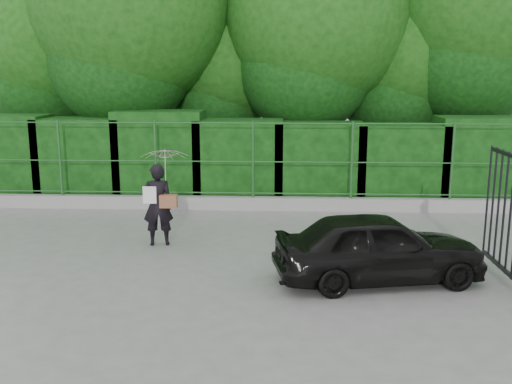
{
  "coord_description": "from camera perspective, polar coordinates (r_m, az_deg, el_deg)",
  "views": [
    {
      "loc": [
        1.08,
        -8.68,
        3.2
      ],
      "look_at": [
        0.62,
        1.3,
        1.1
      ],
      "focal_mm": 40.0,
      "sensor_mm": 36.0,
      "label": 1
    }
  ],
  "objects": [
    {
      "name": "trees",
      "position": [
        16.47,
        2.98,
        16.8
      ],
      "size": [
        17.1,
        6.15,
        8.08
      ],
      "color": "black",
      "rests_on": "ground"
    },
    {
      "name": "fence",
      "position": [
        13.35,
        -1.07,
        3.26
      ],
      "size": [
        14.13,
        0.06,
        1.8
      ],
      "color": "#235625",
      "rests_on": "kerb"
    },
    {
      "name": "hedge",
      "position": [
        14.38,
        -1.98,
        3.26
      ],
      "size": [
        14.2,
        1.2,
        2.27
      ],
      "color": "black",
      "rests_on": "ground"
    },
    {
      "name": "car",
      "position": [
        9.06,
        12.16,
        -5.41
      ],
      "size": [
        3.42,
        1.88,
        1.1
      ],
      "primitive_type": "imported",
      "rotation": [
        0.0,
        0.0,
        1.76
      ],
      "color": "black",
      "rests_on": "ground"
    },
    {
      "name": "ground",
      "position": [
        9.31,
        -4.23,
        -8.26
      ],
      "size": [
        80.0,
        80.0,
        0.0
      ],
      "primitive_type": "plane",
      "color": "gray"
    },
    {
      "name": "woman",
      "position": [
        10.73,
        -9.31,
        0.99
      ],
      "size": [
        0.9,
        0.89,
        1.83
      ],
      "color": "black",
      "rests_on": "ground"
    },
    {
      "name": "kerb",
      "position": [
        13.57,
        -1.98,
        -1.12
      ],
      "size": [
        14.0,
        0.25,
        0.3
      ],
      "primitive_type": "cube",
      "color": "#9E9E99",
      "rests_on": "ground"
    }
  ]
}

